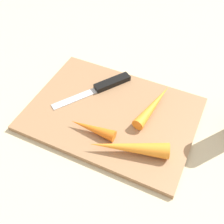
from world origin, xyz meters
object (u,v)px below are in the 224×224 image
carrot_medium (154,105)px  carrot_shortest (92,129)px  knife (107,85)px  cutting_board (112,114)px  carrot_longest (129,148)px

carrot_medium → carrot_shortest: 0.15m
knife → carrot_medium: 0.12m
cutting_board → carrot_longest: 0.11m
knife → carrot_medium: carrot_medium is taller
carrot_medium → carrot_shortest: carrot_medium is taller
carrot_longest → carrot_medium: bearing=-111.5°
carrot_longest → knife: bearing=-70.8°
cutting_board → carrot_shortest: bearing=79.1°
knife → carrot_medium: bearing=114.4°
cutting_board → carrot_medium: carrot_medium is taller
knife → carrot_longest: carrot_longest is taller
carrot_longest → carrot_medium: size_ratio=1.10×
cutting_board → carrot_medium: (-0.08, -0.05, 0.02)m
cutting_board → knife: knife is taller
carrot_shortest → carrot_medium: bearing=-129.9°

